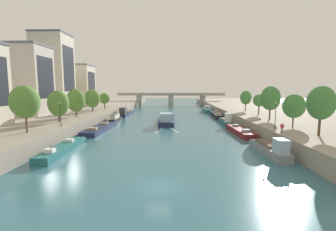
{
  "coord_description": "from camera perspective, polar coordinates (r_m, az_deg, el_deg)",
  "views": [
    {
      "loc": [
        1.45,
        -22.02,
        9.66
      ],
      "look_at": [
        0.0,
        40.1,
        2.33
      ],
      "focal_mm": 24.96,
      "sensor_mm": 36.0,
      "label": 1
    }
  ],
  "objects": [
    {
      "name": "moored_boat_right_end",
      "position": [
        52.0,
        17.05,
        -3.59
      ],
      "size": [
        3.01,
        14.3,
        2.27
      ],
      "color": "maroon",
      "rests_on": "ground"
    },
    {
      "name": "wake_behind_barge",
      "position": [
        53.08,
        -0.21,
        -3.74
      ],
      "size": [
        5.6,
        5.9,
        0.03
      ],
      "color": "#A5D1DB",
      "rests_on": "ground"
    },
    {
      "name": "building_left_far_end",
      "position": [
        85.54,
        -26.16,
        9.51
      ],
      "size": [
        10.54,
        9.97,
        24.46
      ],
      "color": "beige",
      "rests_on": "quay_left"
    },
    {
      "name": "tree_left_far",
      "position": [
        83.31,
        -15.29,
        4.05
      ],
      "size": [
        3.62,
        3.62,
        5.39
      ],
      "color": "brown",
      "rests_on": "quay_left"
    },
    {
      "name": "barge_midriver",
      "position": [
        66.65,
        -0.33,
        -0.79
      ],
      "size": [
        4.36,
        22.16,
        3.2
      ],
      "color": "#1E284C",
      "rests_on": "ground"
    },
    {
      "name": "moored_boat_left_lone",
      "position": [
        39.12,
        -24.32,
        -7.35
      ],
      "size": [
        2.62,
        13.92,
        2.15
      ],
      "color": "#23666B",
      "rests_on": "ground"
    },
    {
      "name": "person_on_quay",
      "position": [
        41.03,
        26.09,
        -2.59
      ],
      "size": [
        0.48,
        0.34,
        1.62
      ],
      "color": "#473D33",
      "rests_on": "quay_right"
    },
    {
      "name": "moored_boat_right_near",
      "position": [
        37.23,
        23.67,
        -7.43
      ],
      "size": [
        2.24,
        10.88,
        3.02
      ],
      "color": "gray",
      "rests_on": "ground"
    },
    {
      "name": "lamppost_left_bank",
      "position": [
        47.68,
        -24.79,
        0.58
      ],
      "size": [
        0.28,
        0.28,
        4.55
      ],
      "color": "black",
      "rests_on": "quay_left"
    },
    {
      "name": "tree_left_by_lamp",
      "position": [
        53.87,
        -25.21,
        2.72
      ],
      "size": [
        4.23,
        4.23,
        6.62
      ],
      "color": "brown",
      "rests_on": "quay_left"
    },
    {
      "name": "lamppost_right_bank",
      "position": [
        44.78,
        24.76,
        0.31
      ],
      "size": [
        0.28,
        0.28,
        4.68
      ],
      "color": "black",
      "rests_on": "quay_right"
    },
    {
      "name": "tree_right_past_mid",
      "position": [
        76.48,
        18.47,
        4.16
      ],
      "size": [
        3.43,
        3.43,
        6.27
      ],
      "color": "brown",
      "rests_on": "quay_right"
    },
    {
      "name": "tree_left_third",
      "position": [
        43.1,
        -31.57,
        2.89
      ],
      "size": [
        4.43,
        4.43,
        7.53
      ],
      "color": "brown",
      "rests_on": "quay_left"
    },
    {
      "name": "tree_right_third",
      "position": [
        41.05,
        33.3,
        2.57
      ],
      "size": [
        3.88,
        3.88,
        7.42
      ],
      "color": "brown",
      "rests_on": "quay_right"
    },
    {
      "name": "tree_right_by_lamp",
      "position": [
        57.0,
        23.74,
        3.88
      ],
      "size": [
        4.24,
        4.24,
        7.54
      ],
      "color": "brown",
      "rests_on": "quay_right"
    },
    {
      "name": "moored_boat_right_midway",
      "position": [
        79.7,
        11.79,
        0.12
      ],
      "size": [
        2.83,
        15.25,
        2.42
      ],
      "color": "black",
      "rests_on": "ground"
    },
    {
      "name": "building_left_corner",
      "position": [
        72.08,
        -31.69,
        7.35
      ],
      "size": [
        12.03,
        9.62,
        18.21
      ],
      "color": "#BCB2A8",
      "rests_on": "quay_left"
    },
    {
      "name": "moored_boat_left_second",
      "position": [
        84.26,
        -10.18,
        0.66
      ],
      "size": [
        3.15,
        15.9,
        3.11
      ],
      "color": "#1E284C",
      "rests_on": "ground"
    },
    {
      "name": "moored_boat_left_far",
      "position": [
        69.58,
        -12.72,
        -0.64
      ],
      "size": [
        1.88,
        10.24,
        2.26
      ],
      "color": "black",
      "rests_on": "ground"
    },
    {
      "name": "building_left_middle",
      "position": [
        99.49,
        -21.89,
        6.81
      ],
      "size": [
        14.22,
        9.89,
        16.1
      ],
      "color": "beige",
      "rests_on": "quay_left"
    },
    {
      "name": "quay_right",
      "position": [
        84.74,
        25.23,
        0.41
      ],
      "size": [
        36.0,
        170.0,
        2.58
      ],
      "primitive_type": "cube",
      "color": "gray",
      "rests_on": "ground"
    },
    {
      "name": "quay_left",
      "position": [
        85.95,
        -24.34,
        0.54
      ],
      "size": [
        36.0,
        170.0,
        2.58
      ],
      "primitive_type": "cube",
      "color": "gray",
      "rests_on": "ground"
    },
    {
      "name": "tree_left_end_of_row",
      "position": [
        73.9,
        -18.0,
        3.98
      ],
      "size": [
        4.48,
        4.48,
        6.77
      ],
      "color": "brown",
      "rests_on": "quay_left"
    },
    {
      "name": "moored_boat_right_far",
      "position": [
        96.32,
        9.55,
        1.5
      ],
      "size": [
        2.89,
        13.2,
        2.48
      ],
      "color": "#23666B",
      "rests_on": "ground"
    },
    {
      "name": "tree_right_nearest",
      "position": [
        48.92,
        28.39,
        2.03
      ],
      "size": [
        3.95,
        3.95,
        5.99
      ],
      "color": "brown",
      "rests_on": "quay_right"
    },
    {
      "name": "tree_left_past_mid",
      "position": [
        62.37,
        -21.61,
        3.43
      ],
      "size": [
        4.47,
        4.47,
        6.85
      ],
      "color": "brown",
      "rests_on": "quay_left"
    },
    {
      "name": "ground_plane",
      "position": [
        24.09,
        -2.32,
        -16.93
      ],
      "size": [
        400.0,
        400.0,
        0.0
      ],
      "primitive_type": "plane",
      "color": "#336675"
    },
    {
      "name": "moored_boat_right_gap_after",
      "position": [
        64.24,
        13.88,
        -1.27
      ],
      "size": [
        2.01,
        10.5,
        3.31
      ],
      "color": "#23666B",
      "rests_on": "ground"
    },
    {
      "name": "moored_boat_left_downstream",
      "position": [
        55.21,
        -16.27,
        -3.05
      ],
      "size": [
        3.82,
        16.17,
        2.14
      ],
      "color": "#1E284C",
      "rests_on": "ground"
    },
    {
      "name": "bridge_far",
      "position": [
        131.34,
        0.7,
        4.44
      ],
      "size": [
        59.56,
        4.4,
        6.98
      ],
      "color": "#9E998E",
      "rests_on": "ground"
    },
    {
      "name": "tree_right_distant",
      "position": [
        66.29,
        21.38,
        3.42
      ],
      "size": [
        3.22,
        3.22,
        5.44
      ],
      "color": "brown",
      "rests_on": "quay_right"
    }
  ]
}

